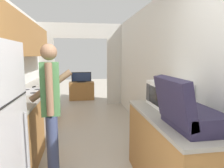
{
  "coord_description": "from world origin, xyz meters",
  "views": [
    {
      "loc": [
        -0.04,
        -1.03,
        1.54
      ],
      "look_at": [
        0.57,
        2.8,
        0.98
      ],
      "focal_mm": 32.0,
      "sensor_mm": 36.0,
      "label": 1
    }
  ],
  "objects_px": {
    "suitcase": "(187,112)",
    "knife": "(35,86)",
    "range_oven": "(31,115)",
    "person": "(51,109)",
    "tv_cabinet": "(82,91)",
    "television": "(82,77)",
    "microwave": "(168,94)"
  },
  "relations": [
    {
      "from": "television",
      "to": "knife",
      "type": "xyz_separation_m",
      "value": [
        -0.97,
        -2.72,
        0.12
      ]
    },
    {
      "from": "range_oven",
      "to": "television",
      "type": "distance_m",
      "value": 3.4
    },
    {
      "from": "person",
      "to": "television",
      "type": "height_order",
      "value": "person"
    },
    {
      "from": "knife",
      "to": "suitcase",
      "type": "bearing_deg",
      "value": -43.09
    },
    {
      "from": "person",
      "to": "knife",
      "type": "bearing_deg",
      "value": 13.33
    },
    {
      "from": "microwave",
      "to": "television",
      "type": "xyz_separation_m",
      "value": [
        -1.03,
        4.64,
        -0.27
      ]
    },
    {
      "from": "suitcase",
      "to": "knife",
      "type": "relative_size",
      "value": 1.91
    },
    {
      "from": "person",
      "to": "knife",
      "type": "height_order",
      "value": "person"
    },
    {
      "from": "person",
      "to": "knife",
      "type": "distance_m",
      "value": 1.89
    },
    {
      "from": "range_oven",
      "to": "microwave",
      "type": "xyz_separation_m",
      "value": [
        1.97,
        -1.4,
        0.6
      ]
    },
    {
      "from": "suitcase",
      "to": "tv_cabinet",
      "type": "xyz_separation_m",
      "value": [
        -0.87,
        5.42,
        -0.74
      ]
    },
    {
      "from": "tv_cabinet",
      "to": "microwave",
      "type": "bearing_deg",
      "value": -77.63
    },
    {
      "from": "range_oven",
      "to": "microwave",
      "type": "relative_size",
      "value": 1.97
    },
    {
      "from": "suitcase",
      "to": "tv_cabinet",
      "type": "distance_m",
      "value": 5.54
    },
    {
      "from": "range_oven",
      "to": "knife",
      "type": "xyz_separation_m",
      "value": [
        -0.03,
        0.52,
        0.45
      ]
    },
    {
      "from": "person",
      "to": "television",
      "type": "distance_m",
      "value": 4.55
    },
    {
      "from": "tv_cabinet",
      "to": "television",
      "type": "height_order",
      "value": "television"
    },
    {
      "from": "range_oven",
      "to": "knife",
      "type": "relative_size",
      "value": 3.44
    },
    {
      "from": "range_oven",
      "to": "television",
      "type": "xyz_separation_m",
      "value": [
        0.94,
        3.25,
        0.33
      ]
    },
    {
      "from": "tv_cabinet",
      "to": "knife",
      "type": "xyz_separation_m",
      "value": [
        -0.97,
        -2.77,
        0.6
      ]
    },
    {
      "from": "person",
      "to": "television",
      "type": "bearing_deg",
      "value": -9.29
    },
    {
      "from": "range_oven",
      "to": "suitcase",
      "type": "bearing_deg",
      "value": -49.58
    },
    {
      "from": "suitcase",
      "to": "knife",
      "type": "distance_m",
      "value": 3.23
    },
    {
      "from": "person",
      "to": "microwave",
      "type": "height_order",
      "value": "person"
    },
    {
      "from": "person",
      "to": "suitcase",
      "type": "bearing_deg",
      "value": -127.98
    },
    {
      "from": "microwave",
      "to": "tv_cabinet",
      "type": "distance_m",
      "value": 4.85
    },
    {
      "from": "television",
      "to": "range_oven",
      "type": "bearing_deg",
      "value": -106.21
    },
    {
      "from": "suitcase",
      "to": "tv_cabinet",
      "type": "height_order",
      "value": "suitcase"
    },
    {
      "from": "person",
      "to": "suitcase",
      "type": "xyz_separation_m",
      "value": [
        1.27,
        -0.85,
        0.15
      ]
    },
    {
      "from": "range_oven",
      "to": "tv_cabinet",
      "type": "xyz_separation_m",
      "value": [
        0.94,
        3.29,
        -0.15
      ]
    },
    {
      "from": "tv_cabinet",
      "to": "suitcase",
      "type": "bearing_deg",
      "value": -80.86
    },
    {
      "from": "suitcase",
      "to": "television",
      "type": "bearing_deg",
      "value": 99.21
    }
  ]
}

